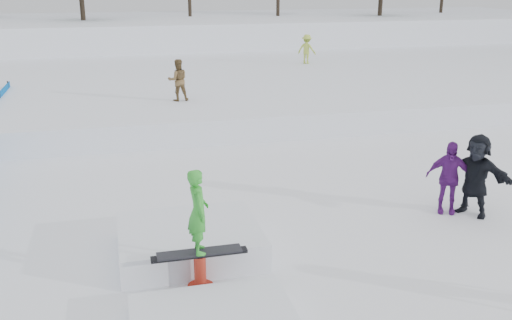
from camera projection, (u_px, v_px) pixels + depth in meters
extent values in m
plane|color=white|center=(256.00, 246.00, 11.10)|extent=(120.00, 120.00, 0.00)
cube|color=white|center=(148.00, 36.00, 38.42)|extent=(60.00, 14.00, 2.40)
cube|color=white|center=(170.00, 84.00, 25.74)|extent=(50.00, 18.00, 0.80)
cylinder|color=black|center=(1.00, 105.00, 20.77)|extent=(0.05, 0.05, 1.10)
cylinder|color=black|center=(9.00, 95.00, 22.52)|extent=(0.05, 0.05, 1.10)
cylinder|color=black|center=(82.00, 4.00, 35.43)|extent=(0.30, 0.30, 2.00)
cylinder|color=black|center=(381.00, 1.00, 39.62)|extent=(0.30, 0.30, 2.00)
imported|color=brown|center=(178.00, 80.00, 20.05)|extent=(0.74, 0.59, 1.47)
imported|color=#ADC643|center=(307.00, 49.00, 28.66)|extent=(1.07, 1.02, 1.46)
imported|color=#611C7C|center=(448.00, 177.00, 12.47)|extent=(1.03, 0.78, 1.63)
imported|color=black|center=(476.00, 175.00, 12.33)|extent=(1.34, 1.72, 1.82)
cube|color=white|center=(190.00, 241.00, 10.71)|extent=(2.60, 2.20, 0.54)
cube|color=white|center=(213.00, 320.00, 8.44)|extent=(2.40, 1.60, 0.30)
cylinder|color=#BC3725|center=(201.00, 287.00, 9.58)|extent=(0.44, 0.44, 0.06)
cylinder|color=#BC3725|center=(200.00, 272.00, 9.50)|extent=(0.20, 0.20, 0.60)
cube|color=black|center=(200.00, 255.00, 9.40)|extent=(1.60, 0.16, 0.06)
cube|color=black|center=(200.00, 252.00, 9.39)|extent=(1.40, 0.28, 0.03)
imported|color=green|center=(198.00, 211.00, 9.16)|extent=(0.34, 0.52, 1.42)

